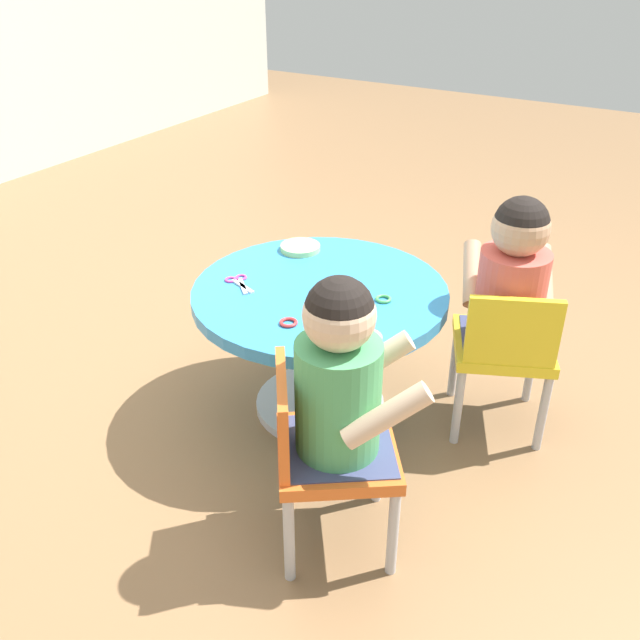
% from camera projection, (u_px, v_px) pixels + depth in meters
% --- Properties ---
extents(ground_plane, '(10.00, 10.00, 0.00)m').
position_uv_depth(ground_plane, '(320.00, 406.00, 2.41)').
color(ground_plane, olive).
extents(craft_table, '(0.81, 0.81, 0.46)m').
position_uv_depth(craft_table, '(320.00, 322.00, 2.24)').
color(craft_table, silver).
rests_on(craft_table, ground).
extents(child_chair_left, '(0.42, 0.42, 0.54)m').
position_uv_depth(child_chair_left, '(323.00, 450.00, 1.76)').
color(child_chair_left, '#B7B7BC').
rests_on(child_chair_left, ground).
extents(seated_child_left, '(0.42, 0.44, 0.51)m').
position_uv_depth(seated_child_left, '(340.00, 376.00, 1.64)').
color(seated_child_left, '#3F4772').
rests_on(seated_child_left, ground).
extents(child_chair_right, '(0.39, 0.39, 0.54)m').
position_uv_depth(child_chair_right, '(504.00, 349.00, 2.17)').
color(child_chair_right, '#B7B7BC').
rests_on(child_chair_right, ground).
extents(seated_child_right, '(0.42, 0.38, 0.51)m').
position_uv_depth(seated_child_right, '(513.00, 278.00, 2.09)').
color(seated_child_right, '#3F4772').
rests_on(seated_child_right, ground).
extents(rolling_pin, '(0.21, 0.12, 0.05)m').
position_uv_depth(rolling_pin, '(337.00, 296.00, 2.09)').
color(rolling_pin, '#3F72CC').
rests_on(rolling_pin, craft_table).
extents(craft_scissors, '(0.12, 0.14, 0.01)m').
position_uv_depth(craft_scissors, '(239.00, 282.00, 2.21)').
color(craft_scissors, silver).
rests_on(craft_scissors, craft_table).
extents(playdough_blob_0, '(0.10, 0.10, 0.01)m').
position_uv_depth(playdough_blob_0, '(364.00, 339.00, 1.91)').
color(playdough_blob_0, '#CC99E5').
rests_on(playdough_blob_0, craft_table).
extents(playdough_blob_1, '(0.14, 0.14, 0.02)m').
position_uv_depth(playdough_blob_1, '(300.00, 248.00, 2.43)').
color(playdough_blob_1, '#B2E58C').
rests_on(playdough_blob_1, craft_table).
extents(cookie_cutter_0, '(0.05, 0.05, 0.01)m').
position_uv_depth(cookie_cutter_0, '(383.00, 299.00, 2.11)').
color(cookie_cutter_0, '#4CB259').
rests_on(cookie_cutter_0, craft_table).
extents(cookie_cutter_1, '(0.05, 0.05, 0.01)m').
position_uv_depth(cookie_cutter_1, '(288.00, 322.00, 1.99)').
color(cookie_cutter_1, red).
rests_on(cookie_cutter_1, craft_table).
extents(cookie_cutter_2, '(0.06, 0.06, 0.01)m').
position_uv_depth(cookie_cutter_2, '(341.00, 282.00, 2.21)').
color(cookie_cutter_2, red).
rests_on(cookie_cutter_2, craft_table).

